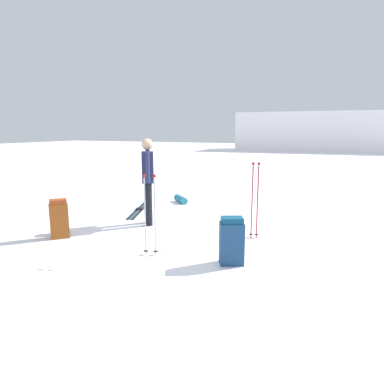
% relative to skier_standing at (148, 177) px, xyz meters
% --- Properties ---
extents(ground_plane, '(80.00, 80.00, 0.00)m').
position_rel_skier_standing_xyz_m(ground_plane, '(0.89, 0.13, -0.95)').
color(ground_plane, white).
extents(distant_snow_ridge, '(15.84, 6.14, 3.40)m').
position_rel_skier_standing_xyz_m(distant_snow_ridge, '(2.15, 26.94, 0.74)').
color(distant_snow_ridge, white).
rests_on(distant_snow_ridge, ground_plane).
extents(skier_standing, '(0.36, 0.50, 1.70)m').
position_rel_skier_standing_xyz_m(skier_standing, '(0.00, 0.00, 0.00)').
color(skier_standing, black).
rests_on(skier_standing, ground_plane).
extents(ski_pair_near, '(0.73, 1.71, 0.05)m').
position_rel_skier_standing_xyz_m(ski_pair_near, '(-0.82, 0.92, -0.94)').
color(ski_pair_near, black).
rests_on(ski_pair_near, ground_plane).
extents(backpack_large_dark, '(0.37, 0.37, 0.68)m').
position_rel_skier_standing_xyz_m(backpack_large_dark, '(-0.98, -1.37, -0.62)').
color(backpack_large_dark, brown).
rests_on(backpack_large_dark, ground_plane).
extents(backpack_bright, '(0.40, 0.35, 0.68)m').
position_rel_skier_standing_xyz_m(backpack_bright, '(2.12, -1.27, -0.62)').
color(backpack_bright, navy).
rests_on(backpack_bright, ground_plane).
extents(ski_poles_planted_near, '(0.16, 0.10, 1.33)m').
position_rel_skier_standing_xyz_m(ski_poles_planted_near, '(2.13, -0.00, -0.22)').
color(ski_poles_planted_near, maroon).
rests_on(ski_poles_planted_near, ground_plane).
extents(ski_poles_planted_far, '(0.21, 0.11, 1.23)m').
position_rel_skier_standing_xyz_m(ski_poles_planted_far, '(0.90, -1.44, -0.27)').
color(ski_poles_planted_far, '#AABDBE').
rests_on(ski_poles_planted_far, ground_plane).
extents(sleeping_mat_rolled, '(0.52, 0.51, 0.18)m').
position_rel_skier_standing_xyz_m(sleeping_mat_rolled, '(-0.29, 2.06, -0.86)').
color(sleeping_mat_rolled, teal).
rests_on(sleeping_mat_rolled, ground_plane).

